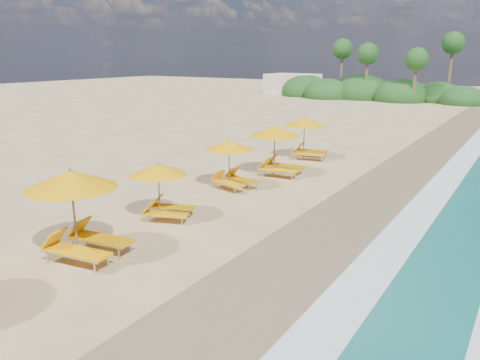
# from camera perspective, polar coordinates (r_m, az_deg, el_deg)

# --- Properties ---
(ground) EXTENTS (160.00, 160.00, 0.00)m
(ground) POSITION_cam_1_polar(r_m,az_deg,el_deg) (16.82, 0.00, -3.95)
(ground) COLOR #D5BA7D
(ground) RESTS_ON ground
(wet_sand) EXTENTS (4.00, 160.00, 0.01)m
(wet_sand) POSITION_cam_1_polar(r_m,az_deg,el_deg) (15.16, 12.88, -6.52)
(wet_sand) COLOR #85724F
(wet_sand) RESTS_ON ground
(surf_foam) EXTENTS (4.00, 160.00, 0.01)m
(surf_foam) POSITION_cam_1_polar(r_m,az_deg,el_deg) (14.56, 22.98, -8.24)
(surf_foam) COLOR white
(surf_foam) RESTS_ON ground
(station_1) EXTENTS (3.01, 2.87, 2.55)m
(station_1) POSITION_cam_1_polar(r_m,az_deg,el_deg) (13.48, -19.16, -3.34)
(station_1) COLOR olive
(station_1) RESTS_ON ground
(station_2) EXTENTS (2.60, 2.56, 2.00)m
(station_2) POSITION_cam_1_polar(r_m,az_deg,el_deg) (16.05, -9.42, -0.91)
(station_2) COLOR olive
(station_2) RESTS_ON ground
(station_3) EXTENTS (2.59, 2.50, 2.10)m
(station_3) POSITION_cam_1_polar(r_m,az_deg,el_deg) (19.55, -1.03, 2.37)
(station_3) COLOR olive
(station_3) RESTS_ON ground
(station_4) EXTENTS (2.72, 2.56, 2.37)m
(station_4) POSITION_cam_1_polar(r_m,az_deg,el_deg) (21.72, 4.69, 4.02)
(station_4) COLOR olive
(station_4) RESTS_ON ground
(station_5) EXTENTS (2.79, 2.68, 2.30)m
(station_5) POSITION_cam_1_polar(r_m,az_deg,el_deg) (25.45, 8.27, 5.47)
(station_5) COLOR olive
(station_5) RESTS_ON ground
(treeline) EXTENTS (25.80, 8.80, 9.74)m
(treeline) POSITION_cam_1_polar(r_m,az_deg,el_deg) (61.88, 15.61, 10.45)
(treeline) COLOR #163D14
(treeline) RESTS_ON ground
(beach_building) EXTENTS (7.00, 5.00, 2.80)m
(beach_building) POSITION_cam_1_polar(r_m,az_deg,el_deg) (68.69, 6.48, 11.66)
(beach_building) COLOR beige
(beach_building) RESTS_ON ground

